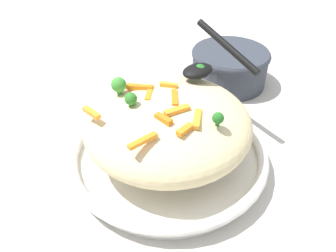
# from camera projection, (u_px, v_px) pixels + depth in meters

# --- Properties ---
(ground_plane) EXTENTS (2.40, 2.40, 0.00)m
(ground_plane) POSITION_uv_depth(u_px,v_px,m) (168.00, 163.00, 0.59)
(ground_plane) COLOR beige
(serving_bowl) EXTENTS (0.33, 0.33, 0.04)m
(serving_bowl) POSITION_uv_depth(u_px,v_px,m) (168.00, 154.00, 0.57)
(serving_bowl) COLOR white
(serving_bowl) RESTS_ON ground_plane
(pasta_mound) EXTENTS (0.27, 0.26, 0.10)m
(pasta_mound) POSITION_uv_depth(u_px,v_px,m) (168.00, 124.00, 0.53)
(pasta_mound) COLOR beige
(pasta_mound) RESTS_ON serving_bowl
(carrot_piece_0) EXTENTS (0.03, 0.01, 0.01)m
(carrot_piece_0) POSITION_uv_depth(u_px,v_px,m) (185.00, 130.00, 0.45)
(carrot_piece_0) COLOR orange
(carrot_piece_0) RESTS_ON pasta_mound
(carrot_piece_1) EXTENTS (0.04, 0.02, 0.01)m
(carrot_piece_1) POSITION_uv_depth(u_px,v_px,m) (177.00, 110.00, 0.48)
(carrot_piece_1) COLOR orange
(carrot_piece_1) RESTS_ON pasta_mound
(carrot_piece_2) EXTENTS (0.03, 0.04, 0.01)m
(carrot_piece_2) POSITION_uv_depth(u_px,v_px,m) (175.00, 98.00, 0.50)
(carrot_piece_2) COLOR orange
(carrot_piece_2) RESTS_ON pasta_mound
(carrot_piece_3) EXTENTS (0.04, 0.03, 0.01)m
(carrot_piece_3) POSITION_uv_depth(u_px,v_px,m) (198.00, 119.00, 0.47)
(carrot_piece_3) COLOR orange
(carrot_piece_3) RESTS_ON pasta_mound
(carrot_piece_4) EXTENTS (0.04, 0.04, 0.01)m
(carrot_piece_4) POSITION_uv_depth(u_px,v_px,m) (149.00, 93.00, 0.52)
(carrot_piece_4) COLOR orange
(carrot_piece_4) RESTS_ON pasta_mound
(carrot_piece_5) EXTENTS (0.01, 0.03, 0.01)m
(carrot_piece_5) POSITION_uv_depth(u_px,v_px,m) (163.00, 119.00, 0.46)
(carrot_piece_5) COLOR orange
(carrot_piece_5) RESTS_ON pasta_mound
(carrot_piece_6) EXTENTS (0.02, 0.03, 0.01)m
(carrot_piece_6) POSITION_uv_depth(u_px,v_px,m) (169.00, 85.00, 0.53)
(carrot_piece_6) COLOR orange
(carrot_piece_6) RESTS_ON pasta_mound
(carrot_piece_7) EXTENTS (0.03, 0.04, 0.01)m
(carrot_piece_7) POSITION_uv_depth(u_px,v_px,m) (139.00, 87.00, 0.53)
(carrot_piece_7) COLOR orange
(carrot_piece_7) RESTS_ON pasta_mound
(carrot_piece_8) EXTENTS (0.01, 0.03, 0.01)m
(carrot_piece_8) POSITION_uv_depth(u_px,v_px,m) (92.00, 113.00, 0.48)
(carrot_piece_8) COLOR orange
(carrot_piece_8) RESTS_ON pasta_mound
(carrot_piece_9) EXTENTS (0.04, 0.01, 0.01)m
(carrot_piece_9) POSITION_uv_depth(u_px,v_px,m) (143.00, 141.00, 0.43)
(carrot_piece_9) COLOR orange
(carrot_piece_9) RESTS_ON pasta_mound
(broccoli_floret_0) EXTENTS (0.02, 0.02, 0.03)m
(broccoli_floret_0) POSITION_uv_depth(u_px,v_px,m) (119.00, 85.00, 0.52)
(broccoli_floret_0) COLOR #377928
(broccoli_floret_0) RESTS_ON pasta_mound
(broccoli_floret_1) EXTENTS (0.02, 0.02, 0.02)m
(broccoli_floret_1) POSITION_uv_depth(u_px,v_px,m) (131.00, 99.00, 0.49)
(broccoli_floret_1) COLOR #296820
(broccoli_floret_1) RESTS_ON pasta_mound
(broccoli_floret_2) EXTENTS (0.02, 0.02, 0.03)m
(broccoli_floret_2) POSITION_uv_depth(u_px,v_px,m) (200.00, 71.00, 0.56)
(broccoli_floret_2) COLOR #205B1C
(broccoli_floret_2) RESTS_ON pasta_mound
(broccoli_floret_3) EXTENTS (0.02, 0.02, 0.02)m
(broccoli_floret_3) POSITION_uv_depth(u_px,v_px,m) (218.00, 118.00, 0.45)
(broccoli_floret_3) COLOR #205B1C
(broccoli_floret_3) RESTS_ON pasta_mound
(serving_spoon) EXTENTS (0.10, 0.14, 0.06)m
(serving_spoon) POSITION_uv_depth(u_px,v_px,m) (208.00, 62.00, 0.56)
(serving_spoon) COLOR black
(serving_spoon) RESTS_ON pasta_mound
(companion_bowl) EXTENTS (0.18, 0.18, 0.08)m
(companion_bowl) POSITION_uv_depth(u_px,v_px,m) (230.00, 65.00, 0.78)
(companion_bowl) COLOR #333842
(companion_bowl) RESTS_ON ground_plane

